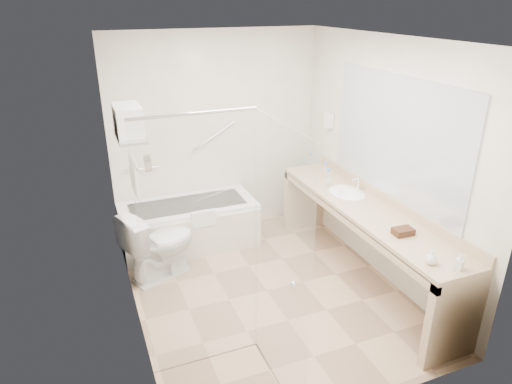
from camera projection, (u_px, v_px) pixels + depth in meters
name	position (u px, v px, depth m)	size (l,w,h in m)	color
floor	(267.00, 291.00, 4.75)	(3.20, 3.20, 0.00)	tan
ceiling	(270.00, 39.00, 3.77)	(2.60, 3.20, 0.10)	white
wall_back	(217.00, 135.00, 5.63)	(2.60, 0.10, 2.50)	silver
wall_front	(367.00, 265.00, 2.90)	(2.60, 0.10, 2.50)	silver
wall_left	(126.00, 200.00, 3.82)	(0.10, 3.20, 2.50)	silver
wall_right	(383.00, 162.00, 4.71)	(0.10, 3.20, 2.50)	silver
bathtub	(189.00, 225.00, 5.53)	(1.60, 0.73, 0.59)	white
grab_bar_short	(142.00, 169.00, 5.39)	(0.03, 0.03, 0.40)	silver
grab_bar_long	(214.00, 136.00, 5.58)	(0.03, 0.03, 0.60)	silver
shower_enclosure	(238.00, 257.00, 3.33)	(0.96, 0.91, 2.11)	silver
towel_shelf	(129.00, 130.00, 3.96)	(0.24, 0.55, 0.81)	silver
vanity_counter	(364.00, 225.00, 4.73)	(0.55, 2.70, 0.95)	tan
sink	(347.00, 195.00, 5.01)	(0.40, 0.52, 0.14)	white
faucet	(359.00, 184.00, 5.01)	(0.03, 0.03, 0.14)	silver
mirror	(395.00, 138.00, 4.46)	(0.02, 2.00, 1.20)	#AEB4BB
hairdryer_unit	(329.00, 120.00, 5.51)	(0.08, 0.10, 0.18)	silver
toilet	(160.00, 244.00, 4.87)	(0.44, 0.79, 0.77)	white
amenity_basket	(403.00, 231.00, 4.09)	(0.18, 0.12, 0.06)	#412317
soap_bottle_a	(459.00, 266.00, 3.57)	(0.06, 0.13, 0.06)	silver
soap_bottle_b	(431.00, 259.00, 3.63)	(0.09, 0.12, 0.09)	silver
water_bottle_left	(328.00, 179.00, 5.09)	(0.07, 0.07, 0.22)	silver
water_bottle_mid	(311.00, 161.00, 5.69)	(0.06, 0.06, 0.18)	silver
water_bottle_right	(325.00, 171.00, 5.35)	(0.06, 0.06, 0.20)	silver
drinking_glass_near	(329.00, 182.00, 5.15)	(0.06, 0.06, 0.08)	silver
drinking_glass_far	(341.00, 193.00, 4.85)	(0.08, 0.08, 0.10)	silver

